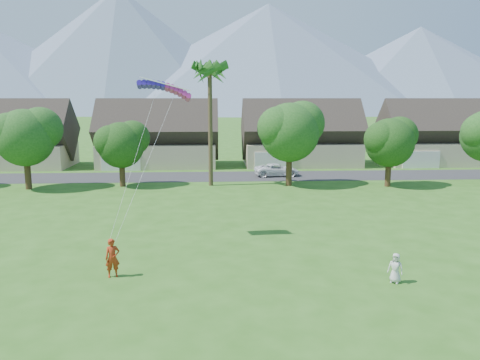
{
  "coord_description": "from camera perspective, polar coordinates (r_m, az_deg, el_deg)",
  "views": [
    {
      "loc": [
        -1.57,
        -18.98,
        8.92
      ],
      "look_at": [
        0.0,
        10.0,
        3.8
      ],
      "focal_mm": 35.0,
      "sensor_mm": 36.0,
      "label": 1
    }
  ],
  "objects": [
    {
      "name": "watcher",
      "position": [
        24.35,
        18.42,
        -10.15
      ],
      "size": [
        0.86,
        0.8,
        1.48
      ],
      "primitive_type": "imported",
      "rotation": [
        0.0,
        0.0,
        -0.61
      ],
      "color": "silver",
      "rests_on": "ground"
    },
    {
      "name": "parked_car",
      "position": [
        54.08,
        4.51,
        1.24
      ],
      "size": [
        5.32,
        2.79,
        1.43
      ],
      "primitive_type": "imported",
      "rotation": [
        0.0,
        0.0,
        1.66
      ],
      "color": "white",
      "rests_on": "ground"
    },
    {
      "name": "parafoil_kite",
      "position": [
        29.58,
        -9.12,
        11.17
      ],
      "size": [
        3.34,
        1.11,
        0.5
      ],
      "rotation": [
        0.0,
        0.0,
        0.07
      ],
      "color": "#3218B4",
      "rests_on": "ground"
    },
    {
      "name": "fan_palm",
      "position": [
        47.57,
        -3.72,
        13.45
      ],
      "size": [
        3.0,
        3.0,
        13.8
      ],
      "color": "#4C3D26",
      "rests_on": "ground"
    },
    {
      "name": "kite_flyer",
      "position": [
        24.62,
        -15.29,
        -9.15
      ],
      "size": [
        0.83,
        0.68,
        1.98
      ],
      "primitive_type": "imported",
      "rotation": [
        0.0,
        0.0,
        0.32
      ],
      "color": "#A82F13",
      "rests_on": "ground"
    },
    {
      "name": "houses_row",
      "position": [
        62.25,
        -1.19,
        4.95
      ],
      "size": [
        72.75,
        8.19,
        8.86
      ],
      "color": "beige",
      "rests_on": "ground"
    },
    {
      "name": "mountain_ridge",
      "position": [
        279.96,
        -0.67,
        14.12
      ],
      "size": [
        540.0,
        240.0,
        70.0
      ],
      "color": "slate",
      "rests_on": "ground"
    },
    {
      "name": "street",
      "position": [
        53.75,
        -1.39,
        0.45
      ],
      "size": [
        90.0,
        7.0,
        0.01
      ],
      "primitive_type": "cube",
      "color": "#2D2D30",
      "rests_on": "ground"
    },
    {
      "name": "tree_row",
      "position": [
        47.07,
        -2.58,
        5.08
      ],
      "size": [
        62.27,
        6.67,
        8.45
      ],
      "color": "#47301C",
      "rests_on": "ground"
    },
    {
      "name": "ground",
      "position": [
        21.03,
        1.53,
        -15.09
      ],
      "size": [
        500.0,
        500.0,
        0.0
      ],
      "primitive_type": "plane",
      "color": "#2D6019",
      "rests_on": "ground"
    }
  ]
}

